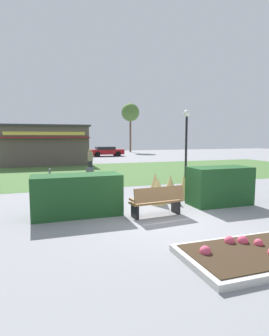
{
  "coord_description": "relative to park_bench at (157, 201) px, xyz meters",
  "views": [
    {
      "loc": [
        -3.48,
        -7.65,
        2.49
      ],
      "look_at": [
        -0.03,
        2.68,
        1.27
      ],
      "focal_mm": 30.13,
      "sensor_mm": 36.0,
      "label": 1
    }
  ],
  "objects": [
    {
      "name": "lamppost_mid",
      "position": [
        4.0,
        5.49,
        1.98
      ],
      "size": [
        0.36,
        0.36,
        3.89
      ],
      "color": "black",
      "rests_on": "ground_plane"
    },
    {
      "name": "ornamental_grass_behind_center",
      "position": [
        1.26,
        1.68,
        0.04
      ],
      "size": [
        0.69,
        0.69,
        1.03
      ],
      "primitive_type": "cone",
      "color": "tan",
      "rests_on": "ground_plane"
    },
    {
      "name": "hedge_left",
      "position": [
        -2.37,
        0.89,
        0.17
      ],
      "size": [
        2.76,
        1.1,
        1.3
      ],
      "primitive_type": "cube",
      "color": "#1E4C23",
      "rests_on": "ground_plane"
    },
    {
      "name": "park_bench",
      "position": [
        0.0,
        0.0,
        0.0
      ],
      "size": [
        1.74,
        0.69,
        0.95
      ],
      "color": "olive",
      "rests_on": "ground_plane"
    },
    {
      "name": "ornamental_grass_behind_right",
      "position": [
        0.68,
        1.8,
        0.09
      ],
      "size": [
        0.64,
        0.64,
        1.14
      ],
      "primitive_type": "cone",
      "color": "tan",
      "rests_on": "ground_plane"
    },
    {
      "name": "parked_car_center_slot",
      "position": [
        -0.55,
        26.77,
        0.16
      ],
      "size": [
        4.25,
        2.16,
        1.2
      ],
      "color": "black",
      "rests_on": "ground_plane"
    },
    {
      "name": "cafe_chair_center",
      "position": [
        -0.96,
        6.46,
        0.05
      ],
      "size": [
        0.62,
        0.62,
        0.89
      ],
      "color": "#4C5156",
      "rests_on": "ground_plane"
    },
    {
      "name": "cafe_chair_west",
      "position": [
        -2.9,
        6.56,
        0.05
      ],
      "size": [
        0.51,
        0.51,
        0.89
      ],
      "color": "#4C5156",
      "rests_on": "ground_plane"
    },
    {
      "name": "food_kiosk",
      "position": [
        -2.97,
        18.8,
        1.27
      ],
      "size": [
        7.46,
        5.29,
        3.48
      ],
      "color": "#594C47",
      "rests_on": "ground_plane"
    },
    {
      "name": "ornamental_grass_behind_left",
      "position": [
        1.97,
        1.91,
        0.02
      ],
      "size": [
        0.55,
        0.55,
        1.0
      ],
      "primitive_type": "cone",
      "color": "tan",
      "rests_on": "ground_plane"
    },
    {
      "name": "lawn_patch",
      "position": [
        0.08,
        11.25,
        -0.48
      ],
      "size": [
        36.0,
        12.0,
        0.01
      ],
      "primitive_type": "cube",
      "color": "#446B33",
      "rests_on": "ground_plane"
    },
    {
      "name": "trash_bin",
      "position": [
        -2.76,
        0.97,
        -0.04
      ],
      "size": [
        0.52,
        0.52,
        0.88
      ],
      "primitive_type": "cylinder",
      "color": "#2D4233",
      "rests_on": "ground_plane"
    },
    {
      "name": "ornamental_grass_behind_far",
      "position": [
        0.66,
        1.46,
        0.01
      ],
      "size": [
        0.69,
        0.69,
        0.98
      ],
      "primitive_type": "cone",
      "color": "tan",
      "rests_on": "ground_plane"
    },
    {
      "name": "tree_left_bg",
      "position": [
        10.16,
        34.73,
        5.68
      ],
      "size": [
        2.8,
        2.8,
        7.63
      ],
      "color": "brown",
      "rests_on": "ground_plane"
    },
    {
      "name": "person_strolling",
      "position": [
        -0.27,
        10.72,
        0.38
      ],
      "size": [
        0.34,
        0.34,
        1.69
      ],
      "rotation": [
        0.0,
        0.0,
        2.77
      ],
      "color": "#23232D",
      "rests_on": "ground_plane"
    },
    {
      "name": "hedge_right",
      "position": [
        2.78,
        0.69,
        0.21
      ],
      "size": [
        2.24,
        1.1,
        1.38
      ],
      "primitive_type": "cube",
      "color": "#1E4C23",
      "rests_on": "ground_plane"
    },
    {
      "name": "parked_car_east_slot",
      "position": [
        4.43,
        26.77,
        0.16
      ],
      "size": [
        4.2,
        2.06,
        1.2
      ],
      "color": "maroon",
      "rests_on": "ground_plane"
    },
    {
      "name": "ground_plane",
      "position": [
        0.08,
        -0.32,
        -0.48
      ],
      "size": [
        80.0,
        80.0,
        0.0
      ],
      "primitive_type": "plane",
      "color": "gray"
    },
    {
      "name": "parked_car_west_slot",
      "position": [
        -5.68,
        26.76,
        0.16
      ],
      "size": [
        4.31,
        2.26,
        1.2
      ],
      "color": "navy",
      "rests_on": "ground_plane"
    }
  ]
}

